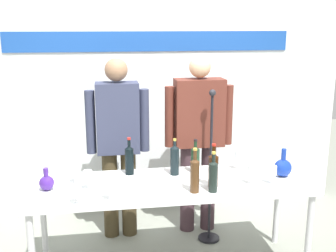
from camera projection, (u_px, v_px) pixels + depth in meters
back_wall at (150, 71)px, 4.36m from camera, size 4.14×0.11×3.00m
display_table at (171, 190)px, 3.28m from camera, size 2.18×0.70×0.77m
decanter_blue_left at (47, 182)px, 3.11m from camera, size 0.11×0.11×0.17m
decanter_blue_right at (283, 167)px, 3.38m from camera, size 0.14×0.14×0.23m
presenter_left at (118, 139)px, 3.82m from camera, size 0.57×0.22×1.69m
presenter_right at (199, 133)px, 3.93m from camera, size 0.65×0.22×1.70m
wine_bottle_0 at (175, 159)px, 3.41m from camera, size 0.07×0.07×0.30m
wine_bottle_1 at (213, 169)px, 3.15m from camera, size 0.08×0.08×0.34m
wine_bottle_2 at (195, 174)px, 3.05m from camera, size 0.07×0.07×0.34m
wine_bottle_3 at (213, 175)px, 3.06m from camera, size 0.06×0.06×0.31m
wine_bottle_4 at (195, 158)px, 3.46m from camera, size 0.07×0.07×0.29m
wine_bottle_5 at (129, 159)px, 3.42m from camera, size 0.07×0.07×0.31m
wine_glass_left_0 at (76, 191)px, 2.85m from camera, size 0.06×0.06×0.14m
wine_glass_left_1 at (88, 176)px, 3.11m from camera, size 0.07×0.07×0.15m
wine_glass_left_2 at (75, 170)px, 3.22m from camera, size 0.06×0.06×0.16m
wine_glass_left_3 at (109, 185)px, 2.91m from camera, size 0.06×0.06×0.16m
wine_glass_right_0 at (238, 156)px, 3.53m from camera, size 0.06×0.06×0.17m
wine_glass_right_1 at (273, 171)px, 3.21m from camera, size 0.06×0.06×0.15m
wine_glass_right_2 at (251, 171)px, 3.20m from camera, size 0.06×0.06×0.15m
microphone_stand at (210, 193)px, 3.84m from camera, size 0.20×0.20×1.43m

